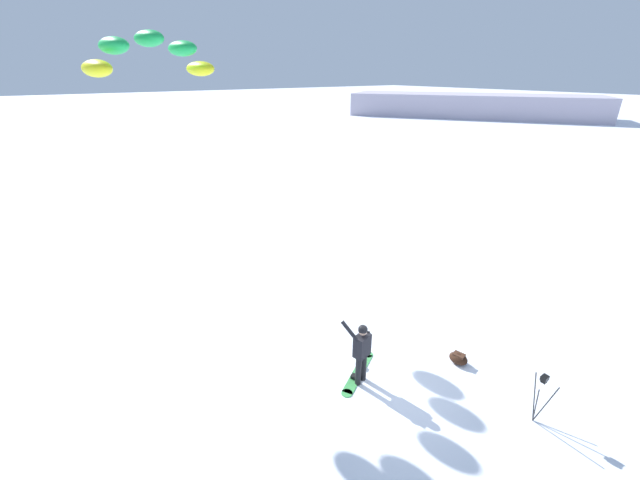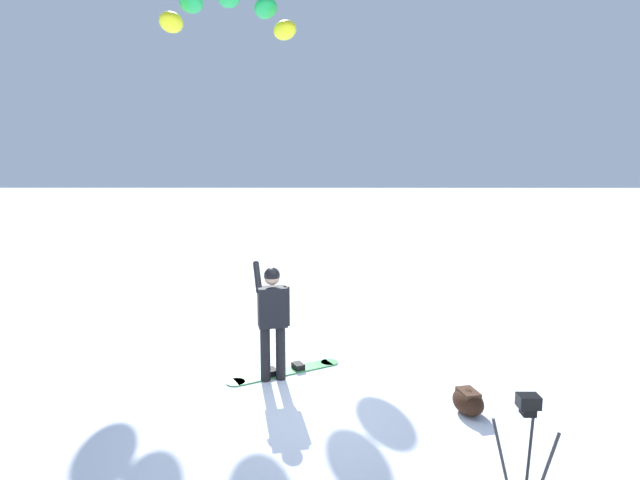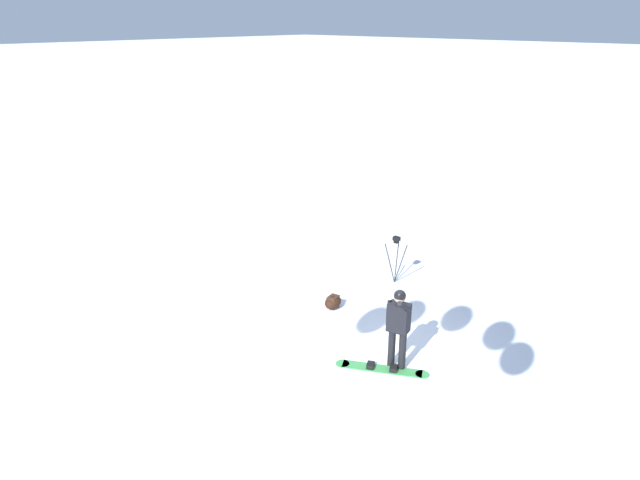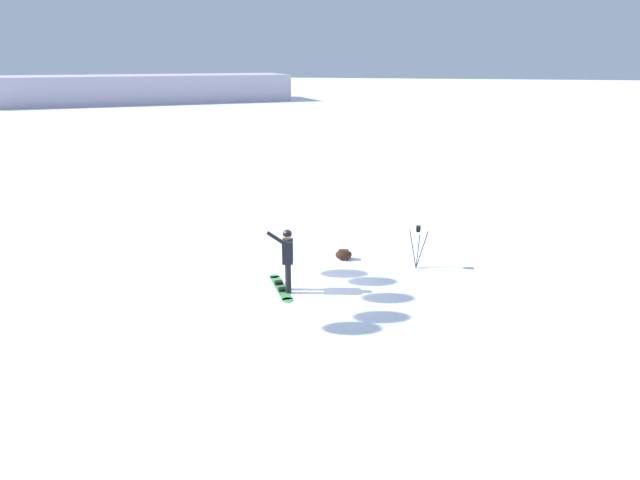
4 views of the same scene
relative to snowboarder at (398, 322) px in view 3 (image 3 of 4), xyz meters
name	(u,v)px [view 3 (image 3 of 4)]	position (x,y,z in m)	size (l,w,h in m)	color
ground_plane	(389,340)	(-0.72, -0.69, -1.00)	(300.00, 300.00, 0.00)	white
snowboarder	(398,322)	(0.00, 0.00, 0.00)	(0.63, 0.58, 1.67)	black
snowboard	(382,368)	(0.25, -0.15, -0.97)	(1.02, 1.60, 0.10)	#3F994C
gear_bag_large	(333,302)	(-0.98, -2.50, -0.84)	(0.54, 0.43, 0.30)	black
camera_tripod	(396,250)	(-3.09, -2.30, -0.10)	(0.54, 0.48, 1.24)	#262628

